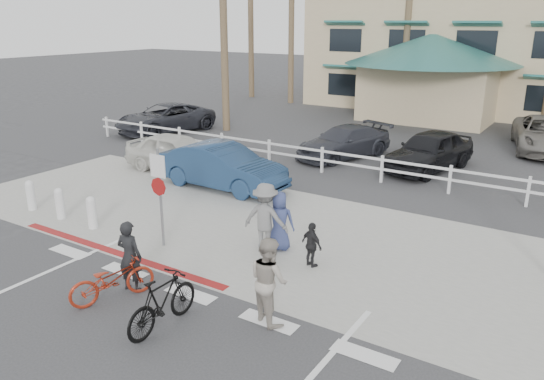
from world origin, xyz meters
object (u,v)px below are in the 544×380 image
Objects in this scene: sign_post at (160,193)px; car_white_sedan at (223,166)px; car_red_compact at (178,153)px; bike_red at (112,279)px; bike_black at (163,302)px.

sign_post is 0.62× the size of car_white_sedan.
car_white_sedan is at bearing -107.12° from car_red_compact.
sign_post is at bearing -44.15° from bike_red.
car_white_sedan is (-2.81, 7.40, 0.29)m from bike_red.
bike_black is at bearing -141.45° from car_red_compact.
car_white_sedan is (-4.43, 7.60, 0.22)m from bike_black.
bike_black is 10.99m from car_red_compact.
car_white_sedan is at bearing -45.73° from bike_red.
car_white_sedan is at bearing 109.90° from sign_post.
bike_red is at bearing -67.64° from sign_post.
car_red_compact is at bearing -32.20° from bike_red.
bike_black is at bearing -148.88° from car_white_sedan.
bike_red is (1.08, -2.63, -0.98)m from sign_post.
bike_red is 7.92m from car_white_sedan.
sign_post reaches higher than bike_black.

